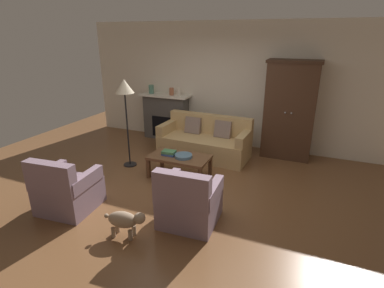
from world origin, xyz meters
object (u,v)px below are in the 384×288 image
(armoire, at_px, (290,110))
(couch, at_px, (205,142))
(floor_lamp, at_px, (125,92))
(fruit_bowl, at_px, (183,156))
(mantel_vase_terracotta, at_px, (172,91))
(coffee_table, at_px, (179,159))
(armchair_near_right, at_px, (189,203))
(dog, at_px, (125,220))
(mantel_vase_cream, at_px, (179,92))
(mantel_vase_jade, at_px, (151,89))
(fireplace, at_px, (166,116))
(book_stack, at_px, (169,153))
(armchair_near_left, at_px, (66,191))

(armoire, bearing_deg, couch, -157.76)
(couch, xyz_separation_m, floor_lamp, (-1.22, -1.08, 1.18))
(fruit_bowl, xyz_separation_m, mantel_vase_terracotta, (-1.18, 1.92, 0.76))
(couch, relative_size, coffee_table, 1.77)
(fruit_bowl, bearing_deg, floor_lamp, 174.57)
(couch, bearing_deg, mantel_vase_terracotta, 147.81)
(armchair_near_right, bearing_deg, dog, -136.43)
(couch, bearing_deg, mantel_vase_cream, 142.69)
(mantel_vase_cream, distance_m, floor_lamp, 1.84)
(mantel_vase_terracotta, distance_m, floor_lamp, 1.82)
(armchair_near_right, distance_m, dog, 0.88)
(couch, bearing_deg, mantel_vase_jade, 157.07)
(fireplace, distance_m, couch, 1.54)
(coffee_table, bearing_deg, mantel_vase_jade, 131.04)
(mantel_vase_cream, height_order, dog, mantel_vase_cream)
(fireplace, bearing_deg, book_stack, -61.11)
(couch, height_order, fruit_bowl, couch)
(mantel_vase_jade, height_order, dog, mantel_vase_jade)
(fireplace, distance_m, mantel_vase_jade, 0.76)
(fruit_bowl, xyz_separation_m, mantel_vase_jade, (-1.74, 1.92, 0.78))
(coffee_table, relative_size, fruit_bowl, 3.43)
(book_stack, bearing_deg, fireplace, 118.89)
(armchair_near_left, distance_m, armchair_near_right, 1.86)
(armoire, xyz_separation_m, couch, (-1.62, -0.66, -0.71))
(armoire, height_order, mantel_vase_terracotta, armoire)
(coffee_table, height_order, dog, coffee_table)
(fireplace, height_order, coffee_table, fireplace)
(mantel_vase_cream, bearing_deg, mantel_vase_terracotta, 180.00)
(armchair_near_right, bearing_deg, fireplace, 122.27)
(fruit_bowl, bearing_deg, fireplace, 125.09)
(fruit_bowl, relative_size, dog, 0.56)
(couch, bearing_deg, dog, -89.30)
(armoire, bearing_deg, mantel_vase_jade, 178.97)
(fireplace, bearing_deg, floor_lamp, -86.60)
(armoire, relative_size, floor_lamp, 1.18)
(fruit_bowl, bearing_deg, mantel_vase_terracotta, 121.61)
(mantel_vase_jade, relative_size, armchair_near_right, 0.24)
(mantel_vase_terracotta, bearing_deg, armoire, -1.24)
(fruit_bowl, relative_size, armchair_near_right, 0.36)
(coffee_table, xyz_separation_m, book_stack, (-0.20, -0.03, 0.10))
(floor_lamp, bearing_deg, mantel_vase_terracotta, 87.71)
(couch, distance_m, book_stack, 1.24)
(armoire, xyz_separation_m, coffee_table, (-1.68, -1.83, -0.66))
(fireplace, xyz_separation_m, dog, (1.37, -3.78, -0.32))
(coffee_table, height_order, armchair_near_left, armchair_near_left)
(armchair_near_left, bearing_deg, couch, 68.09)
(fruit_bowl, relative_size, armchair_near_left, 0.36)
(coffee_table, height_order, floor_lamp, floor_lamp)
(armoire, relative_size, book_stack, 8.18)
(fireplace, xyz_separation_m, book_stack, (1.07, -1.94, -0.11))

